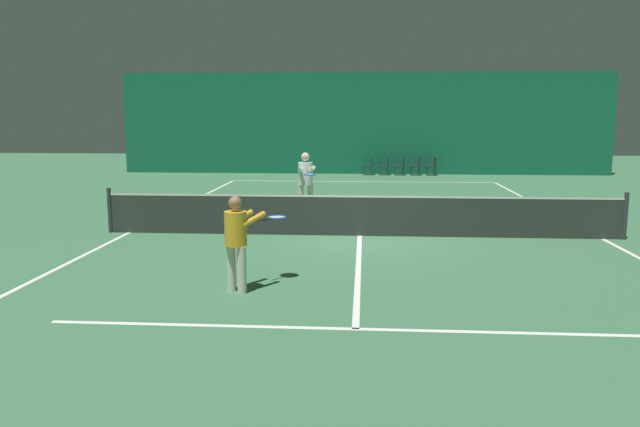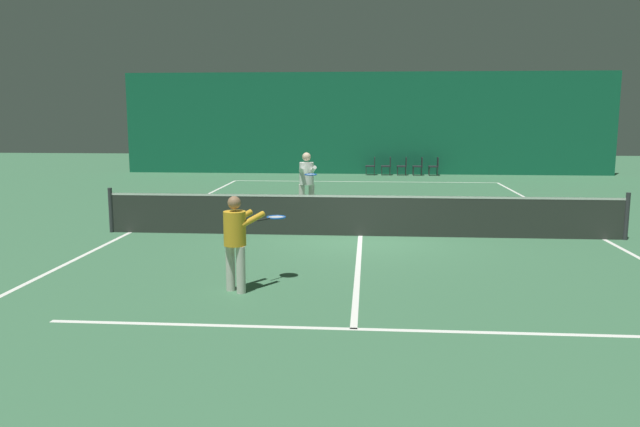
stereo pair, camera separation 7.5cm
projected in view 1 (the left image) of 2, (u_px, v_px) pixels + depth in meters
ground_plane at (360, 236)px, 14.48m from camera, size 60.00×60.00×0.00m
backdrop_curtain at (363, 123)px, 29.32m from camera, size 23.00×0.12×4.76m
court_line_baseline_far at (362, 182)px, 26.21m from camera, size 11.00×0.10×0.00m
court_line_service_far at (361, 199)px, 20.79m from camera, size 8.25×0.10×0.00m
court_line_service_near at (356, 329)px, 8.18m from camera, size 8.25×0.10×0.00m
court_line_sideline_left at (129, 233)px, 14.87m from camera, size 0.10×23.80×0.00m
court_line_sideline_right at (603, 239)px, 14.10m from camera, size 0.10×23.80×0.00m
court_line_centre at (360, 236)px, 14.48m from camera, size 0.10×12.80×0.00m
tennis_net at (360, 214)px, 14.40m from camera, size 12.00×0.10×1.07m
player_near at (238, 236)px, 9.80m from camera, size 1.02×1.25×1.53m
player_far at (306, 179)px, 17.33m from camera, size 0.64×1.43×1.75m
courtside_chair_0 at (370, 165)px, 29.05m from camera, size 0.44×0.44×0.84m
courtside_chair_1 at (385, 165)px, 29.00m from camera, size 0.44×0.44×0.84m
courtside_chair_2 at (401, 165)px, 28.95m from camera, size 0.44×0.44×0.84m
courtside_chair_3 at (417, 165)px, 28.90m from camera, size 0.44×0.44×0.84m
courtside_chair_4 at (433, 165)px, 28.85m from camera, size 0.44×0.44×0.84m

